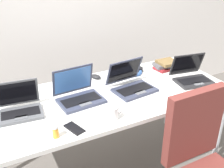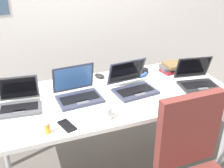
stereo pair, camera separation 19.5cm
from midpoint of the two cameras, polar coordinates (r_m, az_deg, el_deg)
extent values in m
plane|color=#56514C|center=(2.43, 2.41, -17.63)|extent=(12.00, 12.00, 0.00)
cube|color=white|center=(2.00, 2.80, -2.51)|extent=(1.80, 0.80, 0.03)
cylinder|color=#B2B5BA|center=(2.36, -20.38, -9.99)|extent=(0.04, 0.04, 0.71)
cylinder|color=#B2B5BA|center=(2.82, 15.76, -2.95)|extent=(0.04, 0.04, 0.71)
cube|color=#33384C|center=(1.90, -4.00, -3.33)|extent=(0.32, 0.23, 0.02)
cube|color=black|center=(1.89, -4.01, -3.03)|extent=(0.28, 0.14, 0.00)
cube|color=#595B60|center=(1.84, -3.23, -3.99)|extent=(0.09, 0.05, 0.00)
cube|color=#33384C|center=(1.95, -5.44, 1.24)|extent=(0.31, 0.07, 0.21)
cube|color=#3F72BF|center=(1.95, -5.39, 1.20)|extent=(0.28, 0.06, 0.17)
cube|color=#33384C|center=(2.01, 7.77, -1.65)|extent=(0.33, 0.24, 0.02)
cube|color=black|center=(2.01, 7.79, -1.36)|extent=(0.28, 0.14, 0.00)
cube|color=#595B60|center=(1.96, 8.90, -2.19)|extent=(0.09, 0.06, 0.00)
cube|color=#33384C|center=(2.07, 5.78, 2.62)|extent=(0.31, 0.11, 0.20)
cube|color=black|center=(2.07, 5.86, 2.62)|extent=(0.28, 0.09, 0.17)
cube|color=#515459|center=(1.86, -16.33, -5.14)|extent=(0.29, 0.21, 0.02)
cube|color=black|center=(1.85, -16.38, -4.84)|extent=(0.25, 0.13, 0.00)
cube|color=#595B60|center=(1.80, -16.38, -5.82)|extent=(0.08, 0.05, 0.00)
cube|color=#515459|center=(1.90, -16.72, -0.86)|extent=(0.27, 0.06, 0.19)
cube|color=black|center=(1.90, -16.72, -0.91)|extent=(0.25, 0.05, 0.16)
cube|color=#232326|center=(2.22, 20.44, -0.43)|extent=(0.31, 0.24, 0.02)
cube|color=black|center=(2.21, 20.49, -0.17)|extent=(0.26, 0.15, 0.00)
cube|color=#595B60|center=(2.16, 21.33, -0.91)|extent=(0.09, 0.06, 0.00)
cube|color=#232326|center=(2.27, 19.26, 3.32)|extent=(0.29, 0.11, 0.19)
cube|color=black|center=(2.27, 19.33, 3.30)|extent=(0.26, 0.09, 0.16)
ellipsoid|color=black|center=(2.23, -0.18, 1.70)|extent=(0.10, 0.11, 0.03)
cube|color=black|center=(1.64, -6.22, -8.94)|extent=(0.10, 0.15, 0.01)
torus|color=#335999|center=(2.31, 7.72, 2.34)|extent=(0.18, 0.18, 0.03)
cylinder|color=black|center=(2.28, 6.06, 2.22)|extent=(0.06, 0.06, 0.04)
cylinder|color=black|center=(2.35, 9.35, 2.73)|extent=(0.06, 0.06, 0.04)
cylinder|color=gold|center=(1.59, -10.24, -9.43)|extent=(0.04, 0.04, 0.06)
cylinder|color=white|center=(1.56, -10.35, -8.25)|extent=(0.04, 0.04, 0.01)
cube|color=maroon|center=(2.43, 14.96, 2.79)|extent=(0.21, 0.15, 0.02)
cube|color=#4C4C51|center=(2.43, 15.01, 3.45)|extent=(0.22, 0.16, 0.03)
cube|color=brown|center=(2.41, 15.47, 3.95)|extent=(0.17, 0.15, 0.02)
cylinder|color=white|center=(1.68, 2.08, -6.30)|extent=(0.08, 0.08, 0.09)
torus|color=white|center=(1.69, 3.65, -5.84)|extent=(0.05, 0.01, 0.05)
cube|color=brown|center=(1.71, 19.33, -9.43)|extent=(0.42, 0.07, 0.48)
camera|label=1|loc=(0.10, -87.14, 1.43)|focal=42.78mm
camera|label=2|loc=(0.10, 92.86, -1.43)|focal=42.78mm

